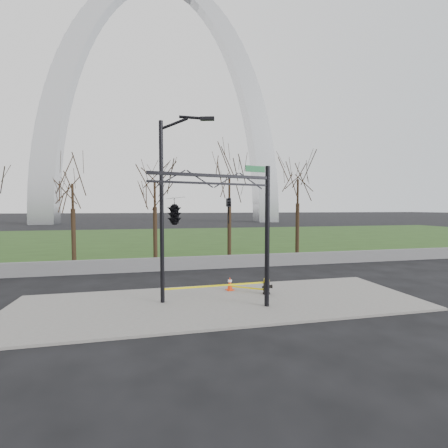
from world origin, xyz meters
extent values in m
plane|color=black|center=(0.00, 0.00, 0.00)|extent=(500.00, 500.00, 0.00)
cube|color=slate|center=(0.00, 0.00, 0.05)|extent=(18.00, 6.00, 0.10)
cube|color=#243F16|center=(0.00, 30.00, 0.03)|extent=(120.00, 40.00, 0.06)
cube|color=#59595B|center=(0.00, 8.00, 0.45)|extent=(60.00, 0.30, 0.90)
cylinder|color=black|center=(2.41, 0.71, 0.13)|extent=(0.35, 0.35, 0.06)
cylinder|color=black|center=(2.41, 0.71, 0.41)|extent=(0.27, 0.27, 0.63)
cylinder|color=black|center=(2.63, 0.67, 0.46)|extent=(0.23, 0.20, 0.17)
cylinder|color=black|center=(2.26, 0.73, 0.43)|extent=(0.12, 0.12, 0.10)
cylinder|color=olive|center=(2.41, 0.71, 0.75)|extent=(0.31, 0.31, 0.06)
ellipsoid|color=olive|center=(2.41, 0.71, 0.81)|extent=(0.29, 0.29, 0.22)
cylinder|color=olive|center=(2.41, 0.71, 0.93)|extent=(0.06, 0.06, 0.08)
cube|color=#F2350C|center=(0.85, 1.78, 0.12)|extent=(0.45, 0.45, 0.04)
cone|color=#F2350C|center=(0.85, 1.78, 0.46)|extent=(0.27, 0.27, 0.64)
cylinder|color=white|center=(0.85, 1.78, 0.58)|extent=(0.20, 0.20, 0.10)
cylinder|color=black|center=(-2.53, 0.47, 4.00)|extent=(0.18, 0.18, 8.00)
cylinder|color=black|center=(-2.00, 0.32, 7.85)|extent=(1.25, 0.46, 0.56)
cylinder|color=black|center=(-1.19, 0.08, 8.10)|extent=(1.19, 0.45, 0.22)
cube|color=black|center=(-0.61, -0.08, 8.05)|extent=(0.64, 0.38, 0.14)
cylinder|color=black|center=(1.77, -1.04, 3.00)|extent=(0.20, 0.20, 6.00)
cube|color=black|center=(-0.67, -1.56, 5.50)|extent=(4.91, 1.17, 0.12)
cube|color=black|center=(-0.67, -1.56, 5.20)|extent=(4.90, 1.13, 0.08)
cube|color=#0C5926|center=(1.18, -1.16, 5.85)|extent=(0.89, 0.23, 0.25)
imported|color=black|center=(0.01, -1.42, 4.15)|extent=(0.20, 0.23, 1.00)
imported|color=black|center=(-2.14, -1.88, 4.15)|extent=(1.04, 2.54, 1.00)
cube|color=yellow|center=(-0.06, 0.59, 0.67)|extent=(4.94, 0.24, 0.08)
cube|color=yellow|center=(1.63, 1.24, 0.31)|extent=(1.56, 1.07, 0.08)
camera|label=1|loc=(-2.91, -13.40, 4.28)|focal=25.12mm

